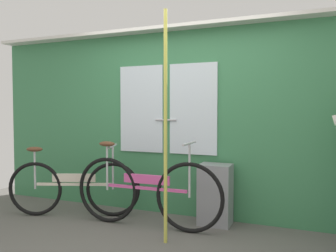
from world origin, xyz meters
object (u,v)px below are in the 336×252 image
Objects in this scene: bicycle_near_door at (73,187)px; handrail_pole at (165,128)px; trash_bin_by_wall at (215,194)px; bicycle_leaning_behind at (146,192)px.

handrail_pole is at bearing -35.66° from bicycle_near_door.
trash_bin_by_wall is (1.70, 0.36, -0.01)m from bicycle_near_door.
bicycle_near_door is 0.88× the size of bicycle_leaning_behind.
bicycle_near_door reaches higher than trash_bin_by_wall.
bicycle_leaning_behind is 0.89m from handrail_pole.
handrail_pole reaches higher than bicycle_leaning_behind.
bicycle_leaning_behind is at bearing 138.68° from handrail_pole.
bicycle_leaning_behind is 0.79m from trash_bin_by_wall.
bicycle_near_door is 1.74m from trash_bin_by_wall.
bicycle_leaning_behind is 0.77× the size of handrail_pole.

